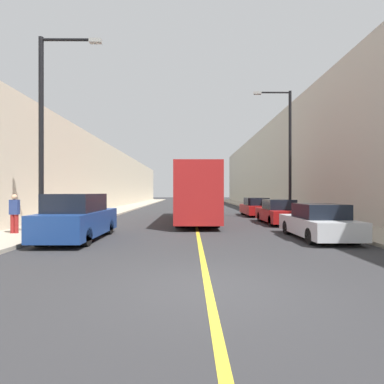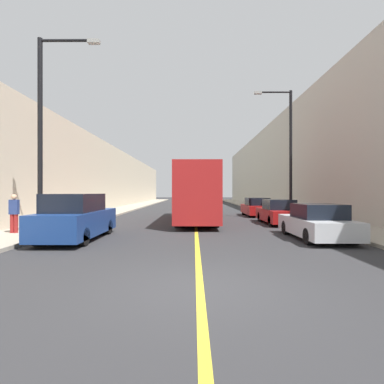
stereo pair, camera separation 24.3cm
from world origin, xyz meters
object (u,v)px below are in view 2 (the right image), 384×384
Objects in this scene: parked_suv_left at (76,218)px; car_right_mid at (278,213)px; car_right_near at (317,223)px; car_right_far at (257,208)px; street_lamp_left at (45,124)px; pedestrian at (14,213)px; bus at (196,193)px; street_lamp_right at (288,146)px.

parked_suv_left is 11.54m from car_right_mid.
car_right_near is 1.03× the size of car_right_far.
pedestrian is at bearing 158.77° from street_lamp_left.
bus is at bearing 56.96° from parked_suv_left.
car_right_far is at bearing 50.39° from parked_suv_left.
car_right_far is at bearing 45.80° from street_lamp_left.
bus is 2.22× the size of parked_suv_left.
parked_suv_left is at bearing -11.86° from street_lamp_left.
car_right_far is at bearing 112.04° from street_lamp_right.
bus is at bearing -172.57° from street_lamp_right.
street_lamp_left is at bearing -21.23° from pedestrian.
car_right_mid is 13.94m from pedestrian.
street_lamp_left is (-11.24, 0.17, 4.13)m from car_right_near.
pedestrian is (-1.70, 0.66, -3.77)m from street_lamp_left.
pedestrian is at bearing -140.57° from bus.
street_lamp_left is 4.84× the size of pedestrian.
car_right_far is at bearing 40.12° from pedestrian.
bus is 10.48m from pedestrian.
street_lamp_right is at bearing 60.86° from car_right_mid.
street_lamp_right is (12.66, 8.12, 0.27)m from street_lamp_left.
bus is 6.43× the size of pedestrian.
car_right_near is 5.84m from car_right_mid.
parked_suv_left is at bearing -148.82° from car_right_mid.
car_right_mid is at bearing -119.14° from street_lamp_right.
pedestrian is (-13.00, -5.01, 0.35)m from car_right_mid.
street_lamp_right is (1.42, 8.28, 4.40)m from car_right_near.
street_lamp_right is at bearing 36.84° from parked_suv_left.
parked_suv_left is 1.13× the size of car_right_near.
bus reaches higher than pedestrian.
car_right_far is 5.77m from street_lamp_right.
parked_suv_left is 4.18m from street_lamp_left.
bus is 2.50× the size of car_right_near.
car_right_mid is at bearing -89.59° from car_right_far.
bus is at bearing -138.78° from car_right_far.
street_lamp_right is (1.36, 2.44, 4.39)m from car_right_mid.
pedestrian is (-14.36, -7.46, -4.04)m from street_lamp_right.
pedestrian is at bearing 176.34° from car_right_near.
pedestrian is at bearing -152.57° from street_lamp_right.
car_right_mid is at bearing 21.09° from pedestrian.
car_right_near is 0.50× the size of street_lamp_right.
street_lamp_right reaches higher than car_right_far.
street_lamp_right reaches higher than parked_suv_left.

